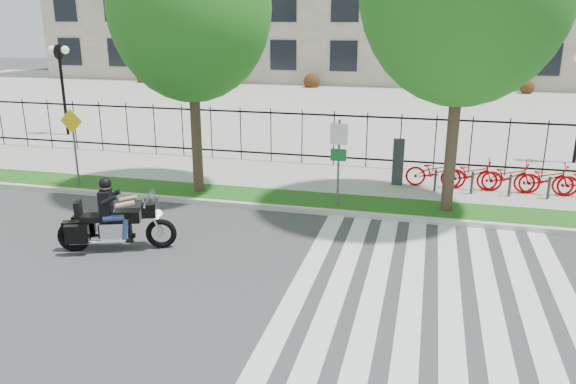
# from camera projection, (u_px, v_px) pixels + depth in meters

# --- Properties ---
(ground) EXTENTS (120.00, 120.00, 0.00)m
(ground) POSITION_uv_depth(u_px,v_px,m) (210.00, 266.00, 12.64)
(ground) COLOR #3A3A3C
(ground) RESTS_ON ground
(curb) EXTENTS (60.00, 0.20, 0.15)m
(curb) POSITION_uv_depth(u_px,v_px,m) (263.00, 207.00, 16.42)
(curb) COLOR beige
(curb) RESTS_ON ground
(grass_verge) EXTENTS (60.00, 1.50, 0.15)m
(grass_verge) POSITION_uv_depth(u_px,v_px,m) (271.00, 198.00, 17.20)
(grass_verge) COLOR #174B12
(grass_verge) RESTS_ON ground
(sidewalk) EXTENTS (60.00, 3.50, 0.15)m
(sidewalk) POSITION_uv_depth(u_px,v_px,m) (291.00, 177.00, 19.52)
(sidewalk) COLOR #ACAAA1
(sidewalk) RESTS_ON ground
(plaza) EXTENTS (80.00, 34.00, 0.10)m
(plaza) POSITION_uv_depth(u_px,v_px,m) (357.00, 106.00, 35.77)
(plaza) COLOR #ACAAA1
(plaza) RESTS_ON ground
(crosswalk_stripes) EXTENTS (5.70, 8.00, 0.01)m
(crosswalk_stripes) POSITION_uv_depth(u_px,v_px,m) (430.00, 290.00, 11.50)
(crosswalk_stripes) COLOR silver
(crosswalk_stripes) RESTS_ON ground
(iron_fence) EXTENTS (30.00, 0.06, 2.00)m
(iron_fence) POSITION_uv_depth(u_px,v_px,m) (302.00, 137.00, 20.82)
(iron_fence) COLOR black
(iron_fence) RESTS_ON sidewalk
(lamp_post_left) EXTENTS (1.06, 0.70, 4.25)m
(lamp_post_left) POSITION_uv_depth(u_px,v_px,m) (60.00, 68.00, 25.64)
(lamp_post_left) COLOR black
(lamp_post_left) RESTS_ON ground
(street_tree_1) EXTENTS (4.71, 4.71, 8.21)m
(street_tree_1) POSITION_uv_depth(u_px,v_px,m) (190.00, 8.00, 16.12)
(street_tree_1) COLOR #32251B
(street_tree_1) RESTS_ON grass_verge
(bike_share_station) EXTENTS (7.81, 0.87, 1.50)m
(bike_share_station) POSITION_uv_depth(u_px,v_px,m) (525.00, 177.00, 17.34)
(bike_share_station) COLOR #2D2D33
(bike_share_station) RESTS_ON sidewalk
(sign_pole_regulatory) EXTENTS (0.50, 0.09, 2.50)m
(sign_pole_regulatory) POSITION_uv_depth(u_px,v_px,m) (339.00, 152.00, 15.87)
(sign_pole_regulatory) COLOR #59595B
(sign_pole_regulatory) RESTS_ON grass_verge
(sign_pole_warning) EXTENTS (0.78, 0.09, 2.49)m
(sign_pole_warning) POSITION_uv_depth(u_px,v_px,m) (73.00, 137.00, 17.89)
(sign_pole_warning) COLOR #59595B
(sign_pole_warning) RESTS_ON grass_verge
(motorcycle_rider) EXTENTS (2.71, 1.36, 2.17)m
(motorcycle_rider) POSITION_uv_depth(u_px,v_px,m) (116.00, 221.00, 13.38)
(motorcycle_rider) COLOR black
(motorcycle_rider) RESTS_ON ground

